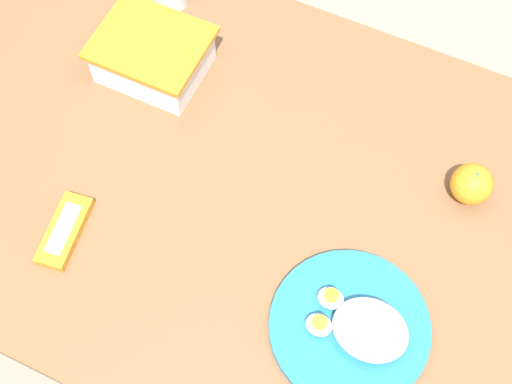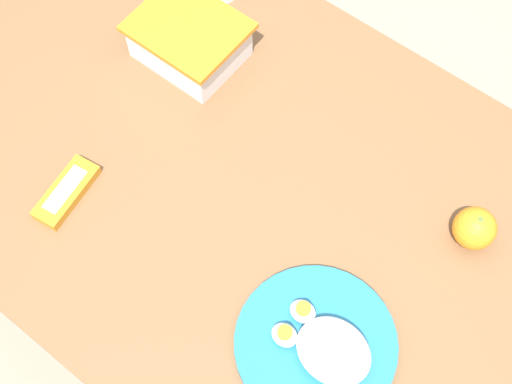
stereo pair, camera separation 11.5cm
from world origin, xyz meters
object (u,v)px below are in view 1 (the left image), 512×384
Objects in this scene: orange_fruit at (472,184)px; candy_bar at (65,231)px; rice_plate at (354,327)px; food_container at (153,57)px.

orange_fruit is 0.66m from candy_bar.
rice_plate is 1.83× the size of candy_bar.
food_container reaches higher than rice_plate.
food_container is 0.59m from rice_plate.
rice_plate reaches higher than candy_bar.
orange_fruit is 0.31m from rice_plate.
food_container reaches higher than orange_fruit.
rice_plate is 0.48m from candy_bar.
orange_fruit is at bearing 73.97° from rice_plate.
candy_bar is (-0.56, -0.34, -0.03)m from orange_fruit.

